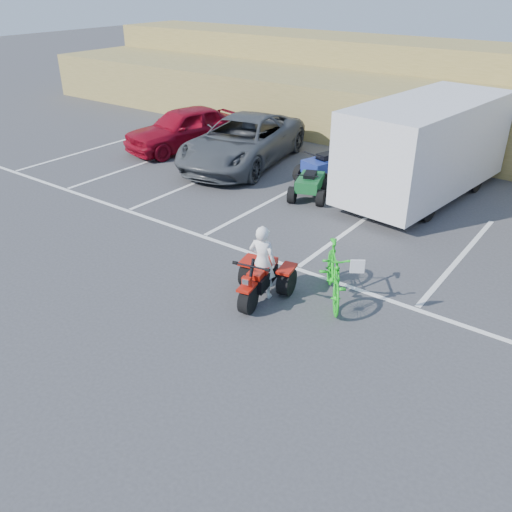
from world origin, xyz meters
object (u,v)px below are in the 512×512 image
Objects in this scene: grey_pickup at (242,141)px; quad_atv_green at (309,199)px; rider at (262,262)px; red_car at (184,128)px; quad_atv_blue at (325,183)px; red_trike_atv at (259,299)px; cargo_trailer at (426,146)px; green_dirt_bike at (334,273)px.

grey_pickup is 4.16× the size of quad_atv_green.
grey_pickup is (-5.42, 6.38, 0.02)m from rider.
grey_pickup reaches higher than red_car.
red_car is at bearing -50.68° from rider.
quad_atv_green is at bearing -61.55° from quad_atv_blue.
grey_pickup is 2.74m from red_car.
rider is 0.95× the size of quad_atv_blue.
red_trike_atv is 5.52m from quad_atv_green.
rider is (-0.03, 0.15, 0.75)m from red_trike_atv.
rider is 0.25× the size of cargo_trailer.
red_car is at bearing 113.44° from green_dirt_bike.
quad_atv_blue is at bearing -11.17° from grey_pickup.
green_dirt_bike is 0.43× the size of red_car.
rider is at bearing -53.98° from quad_atv_blue.
red_trike_atv reaches higher than quad_atv_green.
cargo_trailer reaches higher than red_car.
rider is 7.08m from cargo_trailer.
green_dirt_bike is 0.32× the size of cargo_trailer.
green_dirt_bike is at bearing -76.65° from cargo_trailer.
red_car is 5.95m from quad_atv_blue.
cargo_trailer is 4.51× the size of quad_atv_green.
rider is at bearing 90.00° from red_trike_atv.
quad_atv_blue is 1.41m from quad_atv_green.
quad_atv_green is (6.19, -1.52, -0.75)m from red_car.
rider is 5.42m from quad_atv_green.
red_car is at bearing 128.81° from red_trike_atv.
red_car reaches higher than green_dirt_bike.
red_car is 2.78× the size of quad_atv_blue.
red_trike_atv is at bearing -88.49° from quad_atv_green.
quad_atv_green is at bearing -80.54° from rider.
cargo_trailer is 3.48m from quad_atv_green.
red_trike_atv is 1.54m from green_dirt_bike.
green_dirt_bike is at bearing -160.91° from rider.
grey_pickup reaches higher than quad_atv_green.
red_trike_atv is 7.34m from cargo_trailer.
quad_atv_blue is (-2.72, -0.65, -1.46)m from cargo_trailer.
red_trike_atv is 8.54m from grey_pickup.
cargo_trailer is at bearing 17.27° from red_car.
green_dirt_bike is 5.35m from quad_atv_green.
quad_atv_green is (-2.00, 5.14, 0.00)m from red_trike_atv.
red_car is at bearing 165.95° from grey_pickup.
red_car is (-8.19, 6.67, 0.75)m from red_trike_atv.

